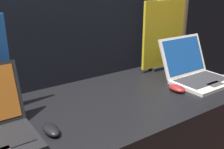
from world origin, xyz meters
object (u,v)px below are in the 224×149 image
mouse_back (177,88)px  promo_stand_back (163,37)px  person_bystander (170,41)px  laptop_back (196,71)px  mouse_front (51,130)px

mouse_back → promo_stand_back: 0.48m
person_bystander → laptop_back: bearing=-129.5°
mouse_front → mouse_back: 0.78m
mouse_front → mouse_back: (0.78, 0.01, 0.00)m
laptop_back → person_bystander: (0.80, 0.98, -0.07)m
mouse_back → person_bystander: 1.47m
laptop_back → mouse_back: (-0.24, -0.06, -0.04)m
mouse_front → promo_stand_back: promo_stand_back is taller
person_bystander → promo_stand_back: bearing=-140.1°
laptop_back → mouse_back: laptop_back is taller
person_bystander → mouse_front: bearing=-150.2°
mouse_front → laptop_back: (1.02, 0.07, 0.04)m
promo_stand_back → person_bystander: person_bystander is taller
laptop_back → person_bystander: 1.27m
mouse_front → promo_stand_back: (1.02, 0.37, 0.22)m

